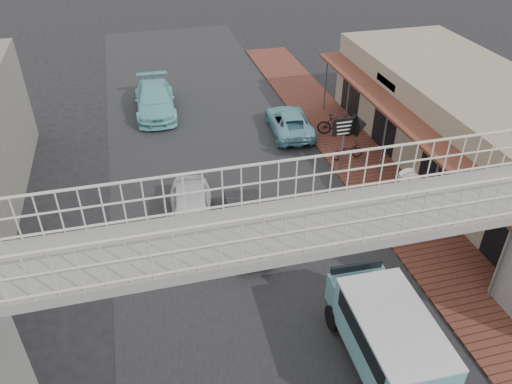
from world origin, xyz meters
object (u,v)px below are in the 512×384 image
dark_sedan (247,225)px  motorcycle_far (336,125)px  white_hatchback (191,210)px  angkot_far (155,100)px  motorcycle_near (348,151)px  arrow_sign (359,126)px  angkot_van (388,333)px  street_clock (408,183)px  angkot_curb (290,122)px

dark_sedan → motorcycle_far: 9.31m
white_hatchback → motorcycle_far: bearing=40.2°
dark_sedan → angkot_far: bearing=106.9°
angkot_far → motorcycle_near: bearing=-40.6°
white_hatchback → arrow_sign: (7.75, 2.14, 1.60)m
angkot_far → angkot_van: size_ratio=1.18×
motorcycle_far → angkot_van: bearing=-169.8°
arrow_sign → white_hatchback: bearing=-165.0°
motorcycle_near → motorcycle_far: bearing=-11.0°
arrow_sign → street_clock: bearing=-96.7°
angkot_van → motorcycle_near: angkot_van is taller
angkot_van → street_clock: 5.76m
angkot_van → arrow_sign: size_ratio=1.62×
dark_sedan → angkot_van: bearing=-64.0°
angkot_curb → angkot_far: angkot_far is taller
white_hatchback → arrow_sign: size_ratio=1.52×
dark_sedan → angkot_van: 6.90m
dark_sedan → angkot_curb: size_ratio=0.93×
white_hatchback → arrow_sign: 8.20m
motorcycle_far → arrow_sign: size_ratio=0.69×
dark_sedan → street_clock: bearing=-11.7°
dark_sedan → angkot_curb: bearing=68.1°
angkot_far → motorcycle_far: bearing=-29.2°
angkot_far → motorcycle_near: size_ratio=3.32×
white_hatchback → motorcycle_far: 9.86m
white_hatchback → dark_sedan: white_hatchback is taller
dark_sedan → motorcycle_far: dark_sedan is taller
white_hatchback → motorcycle_far: (8.19, 5.48, -0.04)m
motorcycle_far → arrow_sign: bearing=-160.7°
white_hatchback → arrow_sign: arrow_sign is taller
dark_sedan → angkot_curb: 8.98m
angkot_curb → street_clock: bearing=101.5°
angkot_curb → motorcycle_far: (2.11, -1.10, 0.07)m
motorcycle_far → street_clock: bearing=-159.9°
arrow_sign → angkot_curb: bearing=110.3°
white_hatchback → angkot_far: 10.75m
white_hatchback → angkot_far: angkot_far is taller
motorcycle_far → arrow_sign: arrow_sign is taller
dark_sedan → angkot_curb: (4.20, 7.94, -0.06)m
white_hatchback → angkot_curb: 8.96m
dark_sedan → white_hatchback: bearing=150.1°
arrow_sign → motorcycle_far: bearing=82.1°
motorcycle_near → motorcycle_far: motorcycle_far is taller
motorcycle_near → street_clock: (-0.65, -6.15, 2.19)m
motorcycle_near → arrow_sign: 2.04m
dark_sedan → angkot_van: angkot_van is taller
street_clock → white_hatchback: bearing=168.2°
dark_sedan → angkot_far: 12.32m
angkot_van → motorcycle_far: (3.97, 13.29, -0.69)m
angkot_far → street_clock: street_clock is taller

